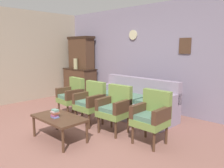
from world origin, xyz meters
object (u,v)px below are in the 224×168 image
object	(u,v)px
armchair_near_couch_end	(115,107)
armchair_near_cabinet	(72,95)
side_cabinet	(80,82)
armchair_row_middle	(91,101)
coffee_table	(59,119)
book_stack_on_table	(55,113)
vase_on_cabinet	(76,64)
floral_couch	(133,103)
armchair_by_doorway	(152,115)

from	to	relation	value
armchair_near_couch_end	armchair_near_cabinet	bearing A→B (deg)	177.18
side_cabinet	armchair_row_middle	distance (m)	2.76
coffee_table	book_stack_on_table	size ratio (longest dim) A/B	6.98
armchair_near_cabinet	coffee_table	distance (m)	1.43
side_cabinet	vase_on_cabinet	world-z (taller)	vase_on_cabinet
vase_on_cabinet	book_stack_on_table	bearing A→B (deg)	-43.55
armchair_near_cabinet	armchair_near_couch_end	world-z (taller)	same
floral_couch	armchair_near_cabinet	distance (m)	1.47
armchair_near_cabinet	armchair_row_middle	xyz separation A→B (m)	(0.78, -0.09, 0.00)
coffee_table	armchair_by_doorway	bearing A→B (deg)	38.41
armchair_by_doorway	book_stack_on_table	size ratio (longest dim) A/B	6.28
side_cabinet	floral_couch	distance (m)	2.71
side_cabinet	armchair_row_middle	size ratio (longest dim) A/B	1.28
armchair_row_middle	armchair_near_couch_end	distance (m)	0.69
armchair_row_middle	vase_on_cabinet	bearing A→B (deg)	149.09
armchair_by_doorway	armchair_row_middle	bearing A→B (deg)	-177.50
side_cabinet	armchair_near_couch_end	world-z (taller)	side_cabinet
vase_on_cabinet	armchair_near_cabinet	world-z (taller)	vase_on_cabinet
armchair_row_middle	armchair_by_doorway	world-z (taller)	same
armchair_row_middle	coffee_table	distance (m)	0.96
armchair_near_cabinet	coffee_table	size ratio (longest dim) A/B	0.90
armchair_near_couch_end	floral_couch	bearing A→B (deg)	108.78
armchair_near_cabinet	armchair_row_middle	distance (m)	0.78
floral_couch	armchair_near_couch_end	distance (m)	1.07
armchair_by_doorway	vase_on_cabinet	bearing A→B (deg)	160.94
floral_couch	book_stack_on_table	bearing A→B (deg)	-94.13
vase_on_cabinet	armchair_row_middle	size ratio (longest dim) A/B	0.37
side_cabinet	armchair_near_cabinet	distance (m)	2.10
side_cabinet	armchair_row_middle	bearing A→B (deg)	-33.72
book_stack_on_table	floral_couch	bearing A→B (deg)	85.87
armchair_near_cabinet	armchair_by_doorway	xyz separation A→B (m)	(2.26, -0.02, 0.00)
coffee_table	floral_couch	bearing A→B (deg)	86.26
floral_couch	armchair_row_middle	xyz separation A→B (m)	(-0.35, -1.01, 0.17)
floral_couch	armchair_near_couch_end	xyz separation A→B (m)	(0.34, -1.00, 0.17)
armchair_near_couch_end	armchair_by_doorway	xyz separation A→B (m)	(0.79, 0.05, 0.00)
floral_couch	armchair_row_middle	distance (m)	1.08
floral_couch	book_stack_on_table	distance (m)	2.02
vase_on_cabinet	coffee_table	xyz separation A→B (m)	(2.50, -2.29, -0.72)
vase_on_cabinet	armchair_by_doorway	xyz separation A→B (m)	(3.75, -1.30, -0.60)
vase_on_cabinet	armchair_near_couch_end	distance (m)	3.31
armchair_near_couch_end	armchair_by_doorway	distance (m)	0.79
armchair_by_doorway	side_cabinet	bearing A→B (deg)	158.74
book_stack_on_table	armchair_near_cabinet	bearing A→B (deg)	132.36
vase_on_cabinet	book_stack_on_table	distance (m)	3.47
coffee_table	book_stack_on_table	distance (m)	0.14
side_cabinet	vase_on_cabinet	bearing A→B (deg)	-81.59
vase_on_cabinet	armchair_near_couch_end	bearing A→B (deg)	-24.46
armchair_near_cabinet	armchair_row_middle	bearing A→B (deg)	-6.24
armchair_near_couch_end	armchair_by_doorway	world-z (taller)	same
armchair_row_middle	side_cabinet	bearing A→B (deg)	146.28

